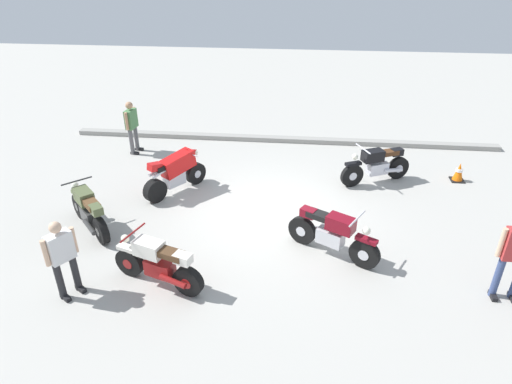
% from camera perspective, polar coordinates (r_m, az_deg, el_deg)
% --- Properties ---
extents(ground_plane, '(40.00, 40.00, 0.00)m').
position_cam_1_polar(ground_plane, '(10.93, 1.99, -2.66)').
color(ground_plane, '#ADAAA3').
extents(curb_edge, '(14.00, 0.30, 0.15)m').
position_cam_1_polar(curb_edge, '(15.01, 3.28, 6.77)').
color(curb_edge, gray).
rests_on(curb_edge, ground).
extents(motorcycle_maroon_cruiser, '(1.87, 1.15, 1.09)m').
position_cam_1_polar(motorcycle_maroon_cruiser, '(9.37, 9.77, -5.25)').
color(motorcycle_maroon_cruiser, black).
rests_on(motorcycle_maroon_cruiser, ground).
extents(motorcycle_cream_vintage, '(1.89, 0.95, 1.07)m').
position_cam_1_polar(motorcycle_cream_vintage, '(8.68, -12.49, -8.97)').
color(motorcycle_cream_vintage, black).
rests_on(motorcycle_cream_vintage, ground).
extents(motorcycle_black_cruiser, '(1.94, 1.02, 1.09)m').
position_cam_1_polar(motorcycle_black_cruiser, '(12.54, 15.21, 3.36)').
color(motorcycle_black_cruiser, black).
rests_on(motorcycle_black_cruiser, ground).
extents(motorcycle_red_sportbike, '(1.32, 1.68, 1.14)m').
position_cam_1_polar(motorcycle_red_sportbike, '(11.76, -10.27, 2.60)').
color(motorcycle_red_sportbike, black).
rests_on(motorcycle_red_sportbike, ground).
extents(motorcycle_olive_vintage, '(1.47, 1.51, 1.07)m').
position_cam_1_polar(motorcycle_olive_vintage, '(10.74, -20.65, -2.29)').
color(motorcycle_olive_vintage, black).
rests_on(motorcycle_olive_vintage, ground).
extents(person_in_green_shirt, '(0.35, 0.64, 1.64)m').
position_cam_1_polar(person_in_green_shirt, '(14.37, -15.64, 8.36)').
color(person_in_green_shirt, '#59595B').
rests_on(person_in_green_shirt, ground).
extents(person_in_white_shirt, '(0.49, 0.56, 1.58)m').
position_cam_1_polar(person_in_white_shirt, '(8.74, -23.58, -7.42)').
color(person_in_white_shirt, '#262628').
rests_on(person_in_white_shirt, ground).
extents(traffic_cone, '(0.36, 0.36, 0.53)m').
position_cam_1_polar(traffic_cone, '(13.52, 24.55, 2.34)').
color(traffic_cone, black).
rests_on(traffic_cone, ground).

